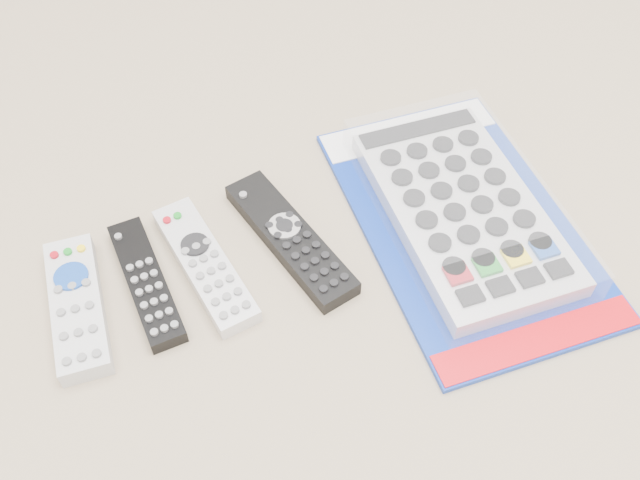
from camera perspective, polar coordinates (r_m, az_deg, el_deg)
name	(u,v)px	position (r m, az deg, el deg)	size (l,w,h in m)	color
remote_small_grey	(77,306)	(0.76, -18.86, -5.02)	(0.07, 0.17, 0.03)	#B9B9BB
remote_slim_black	(146,282)	(0.77, -13.73, -3.31)	(0.04, 0.17, 0.02)	black
remote_silver_dvd	(205,264)	(0.77, -9.19, -1.94)	(0.06, 0.18, 0.02)	silver
remote_large_black	(291,238)	(0.78, -2.37, 0.13)	(0.07, 0.20, 0.02)	black
jumbo_remote_packaged	(464,208)	(0.81, 11.41, 2.51)	(0.27, 0.39, 0.05)	#0D2D98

